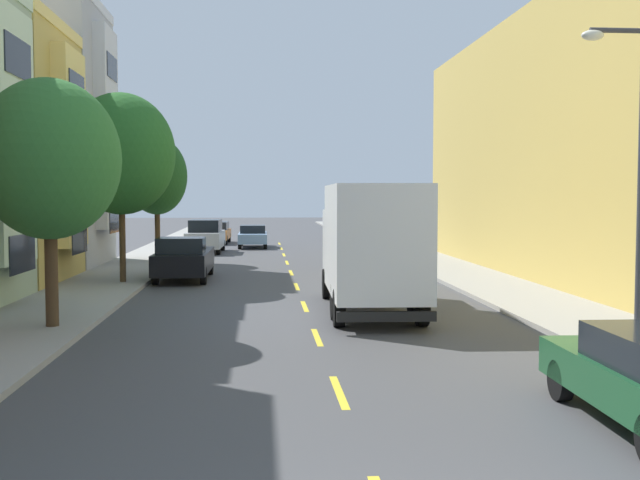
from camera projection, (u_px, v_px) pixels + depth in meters
name	position (u px, v px, depth m)	size (l,w,h in m)	color
ground_plane	(288.00, 266.00, 35.79)	(160.00, 160.00, 0.00)	#424244
sidewalk_left	(128.00, 270.00, 33.24)	(3.20, 120.00, 0.14)	#99968E
sidewalk_right	(447.00, 268.00, 34.35)	(3.20, 120.00, 0.14)	#99968E
lane_centerline_dashes	(294.00, 279.00, 30.31)	(0.14, 47.20, 0.01)	yellow
street_tree_second	(49.00, 160.00, 18.37)	(3.42, 3.42, 6.02)	#47331E
street_tree_third	(121.00, 154.00, 27.91)	(3.94, 3.94, 6.95)	#47331E
street_tree_farthest	(157.00, 176.00, 37.52)	(2.98, 2.98, 6.07)	#47331E
street_lamp	(634.00, 165.00, 14.78)	(1.35, 0.28, 6.51)	#38383D
delivery_box_truck	(371.00, 242.00, 21.49)	(2.61, 7.51, 3.62)	white
parked_sedan_navy	(377.00, 249.00, 37.09)	(1.84, 4.51, 1.43)	navy
parked_wagon_orange	(216.00, 232.00, 53.07)	(1.96, 4.75, 1.50)	orange
parked_suv_silver	(206.00, 236.00, 44.37)	(2.08, 4.85, 1.93)	#B2B5BA
parked_pickup_black	(184.00, 259.00, 30.02)	(2.04, 5.31, 1.73)	black
moving_sky_sedan	(253.00, 236.00, 48.90)	(1.80, 4.50, 1.43)	#7A9EC6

